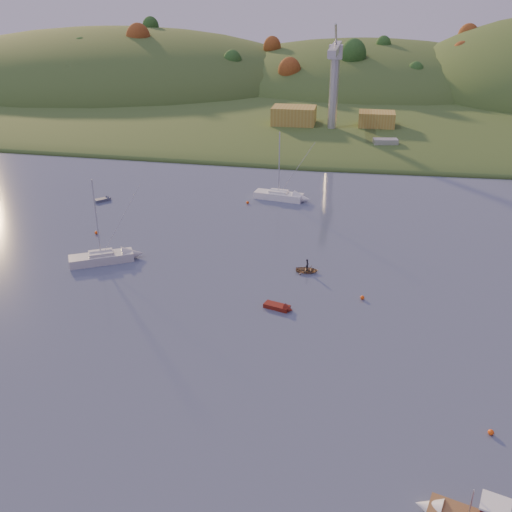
% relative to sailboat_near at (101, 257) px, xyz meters
% --- Properties ---
extents(far_shore, '(620.00, 220.00, 1.50)m').
position_rel_sailboat_near_xyz_m(far_shore, '(24.52, 189.16, -0.76)').
color(far_shore, '#2D451B').
rests_on(far_shore, ground).
extents(shore_slope, '(640.00, 150.00, 7.00)m').
position_rel_sailboat_near_xyz_m(shore_slope, '(24.52, 124.16, -0.76)').
color(shore_slope, '#2D451B').
rests_on(shore_slope, ground).
extents(hill_left, '(170.00, 140.00, 44.00)m').
position_rel_sailboat_near_xyz_m(hill_left, '(-65.48, 159.16, -0.76)').
color(hill_left, '#2D451B').
rests_on(hill_left, ground).
extents(hill_center, '(140.00, 120.00, 36.00)m').
position_rel_sailboat_near_xyz_m(hill_center, '(34.52, 169.16, -0.76)').
color(hill_center, '#2D451B').
rests_on(hill_center, ground).
extents(hillside_trees, '(280.00, 50.00, 32.00)m').
position_rel_sailboat_near_xyz_m(hillside_trees, '(24.52, 144.16, -0.76)').
color(hillside_trees, '#194518').
rests_on(hillside_trees, ground).
extents(wharf, '(42.00, 16.00, 2.40)m').
position_rel_sailboat_near_xyz_m(wharf, '(29.52, 81.16, 0.44)').
color(wharf, slate).
rests_on(wharf, ground).
extents(shed_west, '(11.00, 8.00, 4.80)m').
position_rel_sailboat_near_xyz_m(shed_west, '(16.52, 82.16, 4.04)').
color(shed_west, '#A58437').
rests_on(shed_west, wharf).
extents(shed_east, '(9.00, 7.00, 4.00)m').
position_rel_sailboat_near_xyz_m(shed_east, '(37.52, 83.16, 3.64)').
color(shed_east, '#A58437').
rests_on(shed_east, wharf).
extents(dock_crane, '(3.20, 28.00, 20.30)m').
position_rel_sailboat_near_xyz_m(dock_crane, '(26.52, 77.55, 16.42)').
color(dock_crane, '#B7B7BC').
rests_on(dock_crane, wharf).
extents(sailboat_near, '(8.67, 6.35, 11.80)m').
position_rel_sailboat_near_xyz_m(sailboat_near, '(0.00, 0.00, 0.00)').
color(sailboat_near, silver).
rests_on(sailboat_near, ground).
extents(sailboat_far, '(9.01, 4.05, 12.07)m').
position_rel_sailboat_near_xyz_m(sailboat_far, '(20.10, 30.54, 0.01)').
color(sailboat_far, white).
rests_on(sailboat_far, ground).
extents(canoe, '(3.08, 2.27, 0.62)m').
position_rel_sailboat_near_xyz_m(canoe, '(28.04, 2.00, -0.45)').
color(canoe, '#9B7A56').
rests_on(canoe, ground).
extents(paddler, '(0.42, 0.61, 1.62)m').
position_rel_sailboat_near_xyz_m(paddler, '(28.04, 2.00, 0.05)').
color(paddler, black).
rests_on(paddler, ground).
extents(red_tender, '(3.76, 2.19, 1.21)m').
position_rel_sailboat_near_xyz_m(red_tender, '(26.16, -8.40, -0.51)').
color(red_tender, '#63170E').
rests_on(red_tender, ground).
extents(grey_dinghy, '(2.97, 3.17, 1.19)m').
position_rel_sailboat_near_xyz_m(grey_dinghy, '(-10.18, 24.30, -0.52)').
color(grey_dinghy, '#50576A').
rests_on(grey_dinghy, ground).
extents(work_vessel, '(13.35, 6.53, 3.29)m').
position_rel_sailboat_near_xyz_m(work_vessel, '(39.52, 67.16, 0.41)').
color(work_vessel, slate).
rests_on(work_vessel, ground).
extents(buoy_0, '(0.50, 0.50, 0.50)m').
position_rel_sailboat_near_xyz_m(buoy_0, '(46.17, -25.83, -0.51)').
color(buoy_0, '#F04B0C').
rests_on(buoy_0, ground).
extents(buoy_1, '(0.50, 0.50, 0.50)m').
position_rel_sailboat_near_xyz_m(buoy_1, '(35.33, -4.21, -0.51)').
color(buoy_1, '#F04B0C').
rests_on(buoy_1, ground).
extents(buoy_2, '(0.50, 0.50, 0.50)m').
position_rel_sailboat_near_xyz_m(buoy_2, '(-5.05, 9.28, -0.51)').
color(buoy_2, '#F04B0C').
rests_on(buoy_2, ground).
extents(buoy_3, '(0.50, 0.50, 0.50)m').
position_rel_sailboat_near_xyz_m(buoy_3, '(15.11, 27.06, -0.51)').
color(buoy_3, '#F04B0C').
rests_on(buoy_3, ground).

